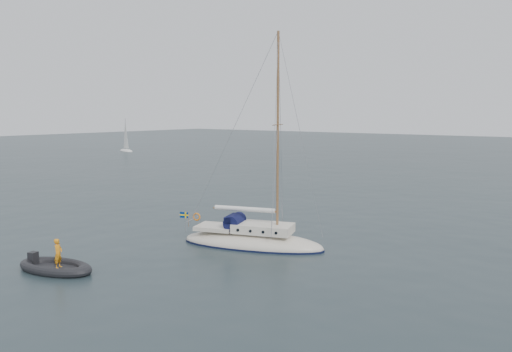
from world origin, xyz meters
The scene contains 5 objects.
ground centered at (0.00, 0.00, 0.00)m, with size 300.00×300.00×0.00m, color black.
sailboat centered at (-1.63, -2.04, 0.97)m, with size 9.01×2.70×12.83m.
dinghy centered at (-4.90, 0.67, 0.17)m, with size 2.76×1.24×0.40m.
rib centered at (-6.58, -11.65, 0.26)m, with size 4.27×1.94×1.70m.
distant_yacht_a centered at (-65.33, 39.65, 2.97)m, with size 5.25×2.80×6.96m.
Camera 1 is at (15.70, -24.79, 7.83)m, focal length 35.00 mm.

